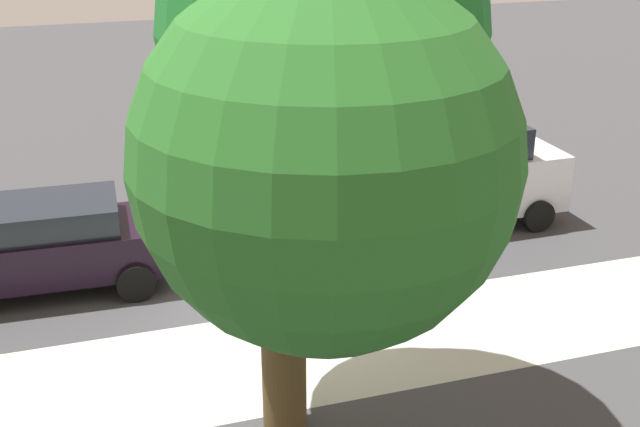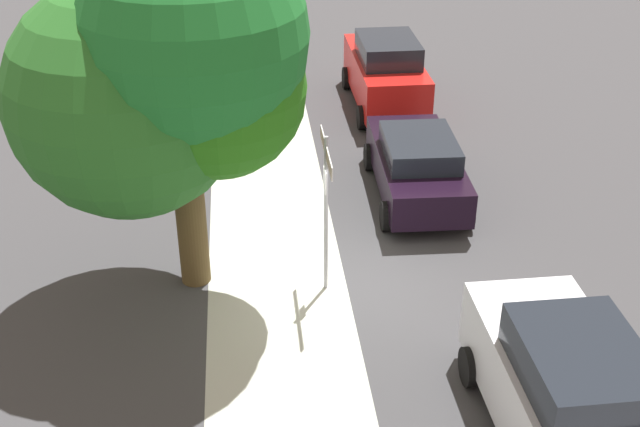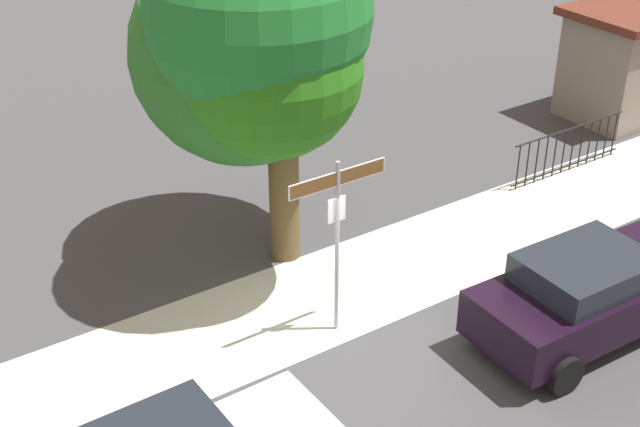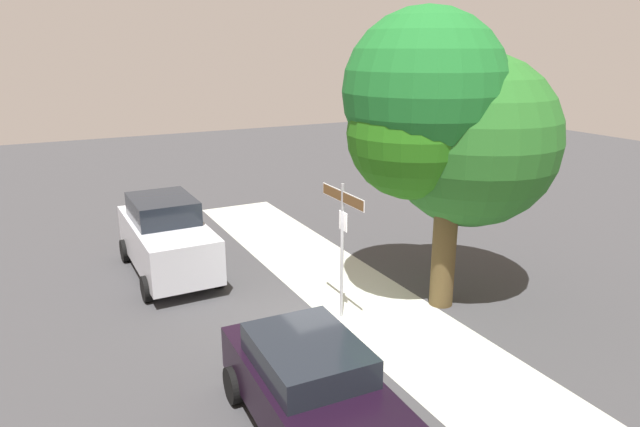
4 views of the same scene
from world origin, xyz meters
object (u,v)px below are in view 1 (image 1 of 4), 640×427
at_px(street_sign, 273,192).
at_px(car_silver, 454,175).
at_px(shade_tree, 321,101).
at_px(car_black, 46,244).

xyz_separation_m(street_sign, car_silver, (-4.39, -2.89, -1.21)).
bearing_deg(car_silver, shade_tree, 49.98).
xyz_separation_m(shade_tree, car_black, (3.25, -4.97, -3.44)).
distance_m(street_sign, car_black, 4.35).
bearing_deg(car_silver, car_black, 2.98).
xyz_separation_m(street_sign, shade_tree, (0.09, 2.58, 2.00)).
bearing_deg(car_black, street_sign, 146.08).
relative_size(street_sign, car_silver, 0.70).
bearing_deg(street_sign, car_black, -35.61).
height_order(street_sign, shade_tree, shade_tree).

